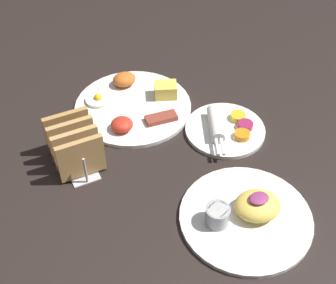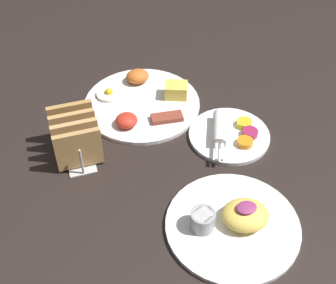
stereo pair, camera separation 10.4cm
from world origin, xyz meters
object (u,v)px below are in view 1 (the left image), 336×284
(plate_breakfast, at_px, (134,104))
(plate_condiments, at_px, (225,128))
(toast_rack, at_px, (75,146))
(plate_foreground, at_px, (246,214))

(plate_breakfast, height_order, plate_condiments, plate_breakfast)
(plate_breakfast, relative_size, toast_rack, 1.96)
(plate_foreground, bearing_deg, plate_breakfast, 99.49)
(plate_condiments, bearing_deg, toast_rack, 170.72)
(plate_breakfast, bearing_deg, plate_condiments, -47.50)
(plate_foreground, bearing_deg, plate_condiments, 68.99)
(plate_condiments, bearing_deg, plate_breakfast, 132.50)
(plate_foreground, distance_m, toast_rack, 0.39)
(plate_breakfast, bearing_deg, toast_rack, -147.20)
(plate_foreground, xyz_separation_m, toast_rack, (-0.25, 0.29, 0.03))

